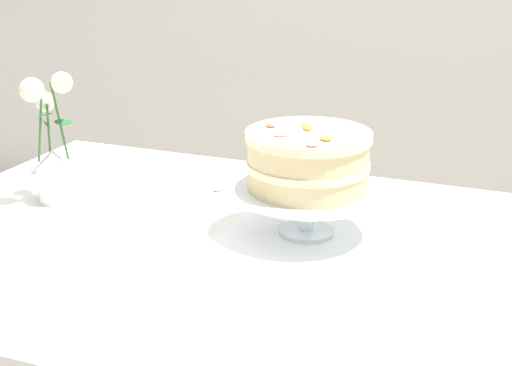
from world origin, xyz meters
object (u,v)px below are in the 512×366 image
(dining_table, at_px, (222,285))
(cake_stand, at_px, (307,196))
(layer_cake, at_px, (308,160))
(flower_vase, at_px, (52,151))

(dining_table, xyz_separation_m, cake_stand, (0.14, 0.11, 0.17))
(dining_table, height_order, layer_cake, layer_cake)
(dining_table, bearing_deg, flower_vase, 169.72)
(cake_stand, distance_m, flower_vase, 0.59)
(dining_table, relative_size, cake_stand, 4.83)
(flower_vase, bearing_deg, layer_cake, 2.38)
(cake_stand, xyz_separation_m, layer_cake, (-0.00, -0.00, 0.08))
(cake_stand, bearing_deg, layer_cake, -92.89)
(dining_table, relative_size, flower_vase, 4.72)
(layer_cake, bearing_deg, cake_stand, 87.11)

